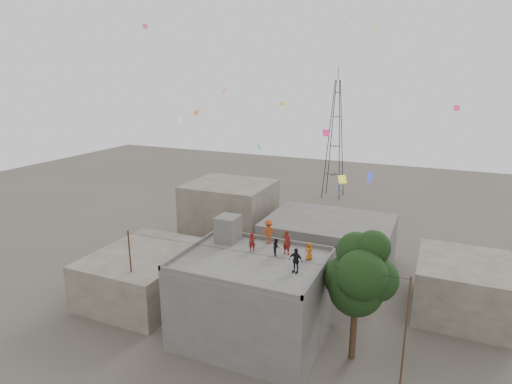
# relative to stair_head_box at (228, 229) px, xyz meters

# --- Properties ---
(ground) EXTENTS (140.00, 140.00, 0.00)m
(ground) POSITION_rel_stair_head_box_xyz_m (3.20, -2.60, -7.10)
(ground) COLOR #48433B
(ground) RESTS_ON ground
(main_building) EXTENTS (10.00, 8.00, 6.10)m
(main_building) POSITION_rel_stair_head_box_xyz_m (3.20, -2.60, -4.05)
(main_building) COLOR #53504D
(main_building) RESTS_ON ground
(parapet) EXTENTS (10.00, 8.00, 0.30)m
(parapet) POSITION_rel_stair_head_box_xyz_m (3.20, -2.60, -0.85)
(parapet) COLOR #53504D
(parapet) RESTS_ON main_building
(stair_head_box) EXTENTS (1.60, 1.80, 2.00)m
(stair_head_box) POSITION_rel_stair_head_box_xyz_m (0.00, 0.00, 0.00)
(stair_head_box) COLOR #53504D
(stair_head_box) RESTS_ON main_building
(neighbor_west) EXTENTS (8.00, 10.00, 4.00)m
(neighbor_west) POSITION_rel_stair_head_box_xyz_m (-7.80, -0.60, -5.10)
(neighbor_west) COLOR #565044
(neighbor_west) RESTS_ON ground
(neighbor_north) EXTENTS (12.00, 9.00, 5.00)m
(neighbor_north) POSITION_rel_stair_head_box_xyz_m (5.20, 11.40, -4.60)
(neighbor_north) COLOR #53504D
(neighbor_north) RESTS_ON ground
(neighbor_northwest) EXTENTS (9.00, 8.00, 7.00)m
(neighbor_northwest) POSITION_rel_stair_head_box_xyz_m (-6.80, 13.40, -3.60)
(neighbor_northwest) COLOR #565044
(neighbor_northwest) RESTS_ON ground
(neighbor_east) EXTENTS (7.00, 8.00, 4.40)m
(neighbor_east) POSITION_rel_stair_head_box_xyz_m (17.20, 7.40, -4.90)
(neighbor_east) COLOR #565044
(neighbor_east) RESTS_ON ground
(tree) EXTENTS (4.90, 4.60, 9.10)m
(tree) POSITION_rel_stair_head_box_xyz_m (10.57, -2.00, -1.00)
(tree) COLOR black
(tree) RESTS_ON ground
(utility_line) EXTENTS (20.12, 0.62, 7.40)m
(utility_line) POSITION_rel_stair_head_box_xyz_m (3.70, -3.85, -3.27)
(utility_line) COLOR black
(utility_line) RESTS_ON ground
(transmission_tower) EXTENTS (2.97, 2.97, 20.01)m
(transmission_tower) POSITION_rel_stair_head_box_xyz_m (-0.80, 37.40, 1.97)
(transmission_tower) COLOR black
(transmission_tower) RESTS_ON ground
(person_red_adult) EXTENTS (0.76, 0.60, 1.83)m
(person_red_adult) POSITION_rel_stair_head_box_xyz_m (5.05, -0.62, -0.08)
(person_red_adult) COLOR maroon
(person_red_adult) RESTS_ON main_building
(person_orange_child) EXTENTS (0.73, 0.59, 1.29)m
(person_orange_child) POSITION_rel_stair_head_box_xyz_m (6.81, -0.93, -0.35)
(person_orange_child) COLOR #B55C14
(person_orange_child) RESTS_ON main_building
(person_dark_child) EXTENTS (0.70, 0.76, 1.24)m
(person_dark_child) POSITION_rel_stair_head_box_xyz_m (4.42, -1.06, -0.38)
(person_dark_child) COLOR black
(person_dark_child) RESTS_ON main_building
(person_dark_adult) EXTENTS (1.04, 0.58, 1.68)m
(person_dark_adult) POSITION_rel_stair_head_box_xyz_m (6.59, -3.19, -0.16)
(person_dark_adult) COLOR black
(person_dark_adult) RESTS_ON main_building
(person_orange_adult) EXTENTS (1.40, 1.27, 1.89)m
(person_orange_adult) POSITION_rel_stair_head_box_xyz_m (3.05, 0.80, -0.06)
(person_orange_adult) COLOR #A83E13
(person_orange_adult) RESTS_ON main_building
(person_red_child) EXTENTS (0.62, 0.55, 1.42)m
(person_red_child) POSITION_rel_stair_head_box_xyz_m (2.55, -1.11, -0.29)
(person_red_child) COLOR maroon
(person_red_child) RESTS_ON main_building
(kites) EXTENTS (24.39, 14.35, 11.80)m
(kites) POSITION_rel_stair_head_box_xyz_m (4.16, 3.14, 8.05)
(kites) COLOR #EC5118
(kites) RESTS_ON ground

